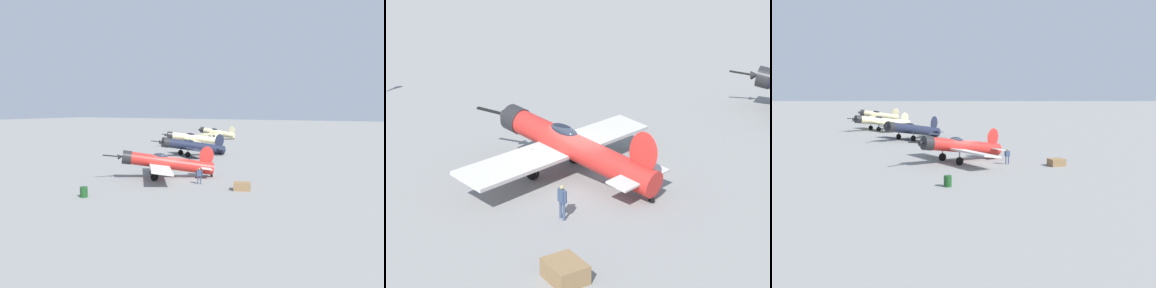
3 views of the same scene
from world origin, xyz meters
The scene contains 4 objects.
ground_plane centered at (0.00, 0.00, 0.00)m, with size 400.00×400.00×0.00m, color gray.
airplane_foreground centered at (-0.31, 0.42, 1.59)m, with size 10.93×9.64×3.32m.
ground_crew_mechanic centered at (-1.62, -4.30, 0.94)m, with size 0.34×0.57×1.55m.
equipment_crate centered at (-2.43, -9.00, 0.35)m, with size 1.61×1.78×0.70m.
Camera 2 is at (-5.85, -26.54, 10.92)m, focal length 55.67 mm.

